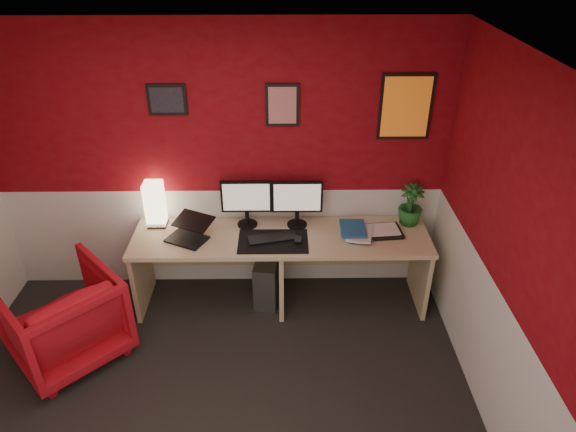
# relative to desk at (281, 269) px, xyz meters

# --- Properties ---
(ground) EXTENTS (4.00, 3.50, 0.01)m
(ground) POSITION_rel_desk_xyz_m (-0.54, -1.41, -0.36)
(ground) COLOR black
(ground) RESTS_ON ground
(ceiling) EXTENTS (4.00, 3.50, 0.01)m
(ceiling) POSITION_rel_desk_xyz_m (-0.54, -1.41, 2.13)
(ceiling) COLOR white
(ceiling) RESTS_ON ground
(wall_back) EXTENTS (4.00, 0.01, 2.50)m
(wall_back) POSITION_rel_desk_xyz_m (-0.54, 0.34, 0.89)
(wall_back) COLOR maroon
(wall_back) RESTS_ON ground
(wall_right) EXTENTS (0.01, 3.50, 2.50)m
(wall_right) POSITION_rel_desk_xyz_m (1.46, -1.41, 0.89)
(wall_right) COLOR maroon
(wall_right) RESTS_ON ground
(wainscot_back) EXTENTS (4.00, 0.01, 1.00)m
(wainscot_back) POSITION_rel_desk_xyz_m (-0.54, 0.34, 0.14)
(wainscot_back) COLOR silver
(wainscot_back) RESTS_ON ground
(wainscot_right) EXTENTS (0.01, 3.50, 1.00)m
(wainscot_right) POSITION_rel_desk_xyz_m (1.45, -1.41, 0.14)
(wainscot_right) COLOR silver
(wainscot_right) RESTS_ON ground
(desk) EXTENTS (2.60, 0.65, 0.73)m
(desk) POSITION_rel_desk_xyz_m (0.00, 0.00, 0.00)
(desk) COLOR tan
(desk) RESTS_ON ground
(shoji_lamp) EXTENTS (0.16, 0.16, 0.40)m
(shoji_lamp) POSITION_rel_desk_xyz_m (-1.12, 0.20, 0.56)
(shoji_lamp) COLOR #FFE5B2
(shoji_lamp) RESTS_ON desk
(laptop) EXTENTS (0.40, 0.35, 0.22)m
(laptop) POSITION_rel_desk_xyz_m (-0.81, -0.06, 0.47)
(laptop) COLOR black
(laptop) RESTS_ON desk
(monitor_left) EXTENTS (0.45, 0.06, 0.58)m
(monitor_left) POSITION_rel_desk_xyz_m (-0.30, 0.19, 0.66)
(monitor_left) COLOR black
(monitor_left) RESTS_ON desk
(monitor_right) EXTENTS (0.45, 0.06, 0.58)m
(monitor_right) POSITION_rel_desk_xyz_m (0.14, 0.18, 0.66)
(monitor_right) COLOR black
(monitor_right) RESTS_ON desk
(desk_mat) EXTENTS (0.60, 0.38, 0.01)m
(desk_mat) POSITION_rel_desk_xyz_m (-0.07, -0.09, 0.37)
(desk_mat) COLOR black
(desk_mat) RESTS_ON desk
(keyboard) EXTENTS (0.44, 0.23, 0.02)m
(keyboard) POSITION_rel_desk_xyz_m (-0.07, -0.06, 0.38)
(keyboard) COLOR black
(keyboard) RESTS_ON desk_mat
(mouse) EXTENTS (0.07, 0.11, 0.03)m
(mouse) POSITION_rel_desk_xyz_m (0.15, -0.10, 0.39)
(mouse) COLOR black
(mouse) RESTS_ON desk_mat
(book_bottom) EXTENTS (0.23, 0.29, 0.03)m
(book_bottom) POSITION_rel_desk_xyz_m (0.57, -0.01, 0.38)
(book_bottom) COLOR #1D5989
(book_bottom) RESTS_ON desk
(book_middle) EXTENTS (0.28, 0.34, 0.02)m
(book_middle) POSITION_rel_desk_xyz_m (0.58, -0.01, 0.40)
(book_middle) COLOR silver
(book_middle) RESTS_ON book_bottom
(book_top) EXTENTS (0.23, 0.30, 0.03)m
(book_top) POSITION_rel_desk_xyz_m (0.52, 0.01, 0.43)
(book_top) COLOR #1D5989
(book_top) RESTS_ON book_middle
(zen_tray) EXTENTS (0.37, 0.28, 0.03)m
(zen_tray) POSITION_rel_desk_xyz_m (0.88, 0.03, 0.38)
(zen_tray) COLOR black
(zen_tray) RESTS_ON desk
(potted_plant) EXTENTS (0.23, 0.23, 0.39)m
(potted_plant) POSITION_rel_desk_xyz_m (1.16, 0.19, 0.56)
(potted_plant) COLOR #19591E
(potted_plant) RESTS_ON desk
(pc_tower) EXTENTS (0.26, 0.47, 0.45)m
(pc_tower) POSITION_rel_desk_xyz_m (-0.13, 0.06, -0.14)
(pc_tower) COLOR #99999E
(pc_tower) RESTS_ON ground
(armchair) EXTENTS (1.16, 1.16, 0.76)m
(armchair) POSITION_rel_desk_xyz_m (-1.75, -0.64, 0.01)
(armchair) COLOR #B90B15
(armchair) RESTS_ON ground
(art_left) EXTENTS (0.32, 0.02, 0.26)m
(art_left) POSITION_rel_desk_xyz_m (-0.92, 0.33, 1.49)
(art_left) COLOR black
(art_left) RESTS_ON wall_back
(art_center) EXTENTS (0.28, 0.02, 0.36)m
(art_center) POSITION_rel_desk_xyz_m (0.02, 0.33, 1.44)
(art_center) COLOR red
(art_center) RESTS_ON wall_back
(art_right) EXTENTS (0.44, 0.02, 0.56)m
(art_right) POSITION_rel_desk_xyz_m (1.04, 0.33, 1.42)
(art_right) COLOR orange
(art_right) RESTS_ON wall_back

